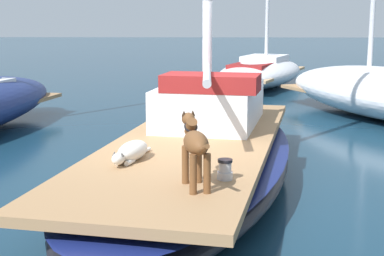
% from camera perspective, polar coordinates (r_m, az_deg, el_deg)
% --- Properties ---
extents(ground_plane, '(120.00, 120.00, 0.00)m').
position_cam_1_polar(ground_plane, '(7.87, 0.20, -5.85)').
color(ground_plane, '#143347').
extents(sailboat_main, '(3.84, 7.58, 0.66)m').
position_cam_1_polar(sailboat_main, '(7.78, 0.20, -3.49)').
color(sailboat_main, black).
rests_on(sailboat_main, ground).
extents(cabin_house, '(1.79, 2.45, 0.84)m').
position_cam_1_polar(cabin_house, '(8.72, 1.87, 2.57)').
color(cabin_house, silver).
rests_on(cabin_house, sailboat_main).
extents(dog_brown, '(0.34, 0.93, 0.70)m').
position_cam_1_polar(dog_brown, '(5.47, 0.29, -1.63)').
color(dog_brown, brown).
rests_on(dog_brown, sailboat_main).
extents(dog_white, '(0.43, 0.93, 0.22)m').
position_cam_1_polar(dog_white, '(6.58, -6.05, -2.34)').
color(dog_white, silver).
rests_on(dog_white, sailboat_main).
extents(deck_winch, '(0.16, 0.16, 0.21)m').
position_cam_1_polar(deck_winch, '(5.81, 3.30, -4.19)').
color(deck_winch, '#B7B7BC').
rests_on(deck_winch, sailboat_main).
extents(moored_boat_far_astern, '(4.27, 6.45, 8.12)m').
position_cam_1_polar(moored_boat_far_astern, '(19.26, 6.87, 5.62)').
color(moored_boat_far_astern, white).
rests_on(moored_boat_far_astern, ground).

